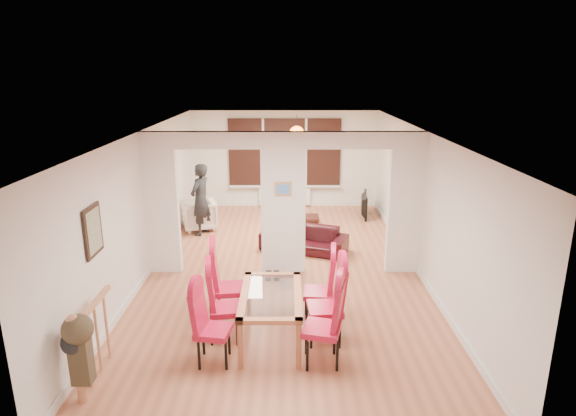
{
  "coord_description": "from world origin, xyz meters",
  "views": [
    {
      "loc": [
        0.07,
        -8.36,
        3.62
      ],
      "look_at": [
        0.09,
        0.6,
        1.05
      ],
      "focal_mm": 30.0,
      "sensor_mm": 36.0,
      "label": 1
    }
  ],
  "objects_px": {
    "dining_table": "(271,317)",
    "sofa": "(304,239)",
    "dining_chair_rb": "(325,303)",
    "person": "(201,200)",
    "coffee_table": "(298,221)",
    "television": "(361,205)",
    "dining_chair_lb": "(225,303)",
    "bottle": "(293,212)",
    "dining_chair_ra": "(322,323)",
    "dining_chair_la": "(213,325)",
    "dining_chair_lc": "(229,283)",
    "armchair": "(199,215)",
    "dining_chair_rc": "(318,288)",
    "bowl": "(297,217)"
  },
  "relations": [
    {
      "from": "sofa",
      "to": "coffee_table",
      "type": "distance_m",
      "value": 1.66
    },
    {
      "from": "armchair",
      "to": "television",
      "type": "distance_m",
      "value": 4.12
    },
    {
      "from": "dining_chair_la",
      "to": "person",
      "type": "height_order",
      "value": "person"
    },
    {
      "from": "television",
      "to": "sofa",
      "type": "bearing_deg",
      "value": 154.89
    },
    {
      "from": "dining_chair_lc",
      "to": "armchair",
      "type": "xyz_separation_m",
      "value": [
        -1.21,
        4.26,
        -0.23
      ]
    },
    {
      "from": "dining_chair_la",
      "to": "television",
      "type": "distance_m",
      "value": 7.06
    },
    {
      "from": "dining_chair_la",
      "to": "dining_chair_rb",
      "type": "bearing_deg",
      "value": 29.11
    },
    {
      "from": "television",
      "to": "bowl",
      "type": "distance_m",
      "value": 1.91
    },
    {
      "from": "dining_chair_lb",
      "to": "person",
      "type": "xyz_separation_m",
      "value": [
        -1.1,
        4.47,
        0.28
      ]
    },
    {
      "from": "bowl",
      "to": "person",
      "type": "bearing_deg",
      "value": -167.24
    },
    {
      "from": "television",
      "to": "dining_table",
      "type": "bearing_deg",
      "value": 167.3
    },
    {
      "from": "sofa",
      "to": "coffee_table",
      "type": "relative_size",
      "value": 1.73
    },
    {
      "from": "dining_table",
      "to": "television",
      "type": "bearing_deg",
      "value": 70.25
    },
    {
      "from": "coffee_table",
      "to": "television",
      "type": "bearing_deg",
      "value": 26.52
    },
    {
      "from": "dining_table",
      "to": "coffee_table",
      "type": "xyz_separation_m",
      "value": [
        0.47,
        5.1,
        -0.23
      ]
    },
    {
      "from": "dining_chair_lc",
      "to": "bowl",
      "type": "distance_m",
      "value": 4.55
    },
    {
      "from": "armchair",
      "to": "sofa",
      "type": "bearing_deg",
      "value": 43.45
    },
    {
      "from": "dining_chair_la",
      "to": "dining_chair_ra",
      "type": "relative_size",
      "value": 0.93
    },
    {
      "from": "armchair",
      "to": "person",
      "type": "relative_size",
      "value": 0.47
    },
    {
      "from": "dining_chair_la",
      "to": "coffee_table",
      "type": "distance_m",
      "value": 5.77
    },
    {
      "from": "dining_chair_la",
      "to": "dining_chair_rc",
      "type": "bearing_deg",
      "value": 47.34
    },
    {
      "from": "sofa",
      "to": "dining_chair_la",
      "type": "bearing_deg",
      "value": -87.27
    },
    {
      "from": "dining_chair_la",
      "to": "bottle",
      "type": "relative_size",
      "value": 4.11
    },
    {
      "from": "dining_table",
      "to": "dining_chair_rc",
      "type": "distance_m",
      "value": 0.88
    },
    {
      "from": "dining_table",
      "to": "dining_chair_rc",
      "type": "xyz_separation_m",
      "value": [
        0.68,
        0.52,
        0.19
      ]
    },
    {
      "from": "dining_chair_lc",
      "to": "person",
      "type": "relative_size",
      "value": 0.7
    },
    {
      "from": "coffee_table",
      "to": "dining_chair_lc",
      "type": "bearing_deg",
      "value": -103.88
    },
    {
      "from": "bottle",
      "to": "bowl",
      "type": "bearing_deg",
      "value": -35.02
    },
    {
      "from": "sofa",
      "to": "person",
      "type": "relative_size",
      "value": 1.08
    },
    {
      "from": "armchair",
      "to": "bottle",
      "type": "height_order",
      "value": "armchair"
    },
    {
      "from": "television",
      "to": "coffee_table",
      "type": "height_order",
      "value": "television"
    },
    {
      "from": "person",
      "to": "dining_table",
      "type": "bearing_deg",
      "value": 44.16
    },
    {
      "from": "dining_chair_rb",
      "to": "person",
      "type": "distance_m",
      "value": 5.17
    },
    {
      "from": "dining_chair_lc",
      "to": "coffee_table",
      "type": "height_order",
      "value": "dining_chair_lc"
    },
    {
      "from": "dining_table",
      "to": "bottle",
      "type": "bearing_deg",
      "value": 85.99
    },
    {
      "from": "dining_chair_rc",
      "to": "armchair",
      "type": "height_order",
      "value": "dining_chair_rc"
    },
    {
      "from": "dining_chair_rb",
      "to": "bottle",
      "type": "relative_size",
      "value": 4.55
    },
    {
      "from": "dining_chair_ra",
      "to": "dining_chair_la",
      "type": "bearing_deg",
      "value": -166.41
    },
    {
      "from": "dining_table",
      "to": "sofa",
      "type": "distance_m",
      "value": 3.49
    },
    {
      "from": "person",
      "to": "bottle",
      "type": "distance_m",
      "value": 2.21
    },
    {
      "from": "television",
      "to": "armchair",
      "type": "bearing_deg",
      "value": 112.15
    },
    {
      "from": "dining_chair_ra",
      "to": "armchair",
      "type": "height_order",
      "value": "dining_chair_ra"
    },
    {
      "from": "dining_chair_la",
      "to": "person",
      "type": "distance_m",
      "value": 5.15
    },
    {
      "from": "dining_chair_la",
      "to": "armchair",
      "type": "height_order",
      "value": "dining_chair_la"
    },
    {
      "from": "dining_chair_lb",
      "to": "coffee_table",
      "type": "height_order",
      "value": "dining_chair_lb"
    },
    {
      "from": "dining_chair_ra",
      "to": "bowl",
      "type": "distance_m",
      "value": 5.56
    },
    {
      "from": "dining_chair_lc",
      "to": "coffee_table",
      "type": "xyz_separation_m",
      "value": [
        1.11,
        4.51,
        -0.46
      ]
    },
    {
      "from": "dining_chair_rb",
      "to": "bowl",
      "type": "bearing_deg",
      "value": 89.35
    },
    {
      "from": "dining_chair_rc",
      "to": "dining_chair_rb",
      "type": "bearing_deg",
      "value": -79.28
    },
    {
      "from": "dining_chair_la",
      "to": "armchair",
      "type": "xyz_separation_m",
      "value": [
        -1.14,
        5.39,
        -0.17
      ]
    }
  ]
}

